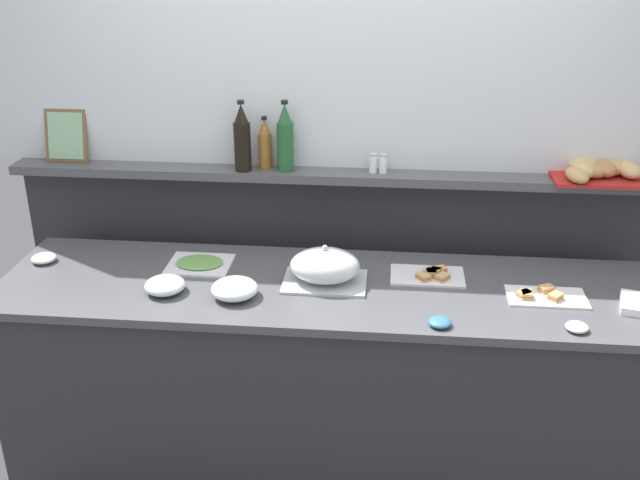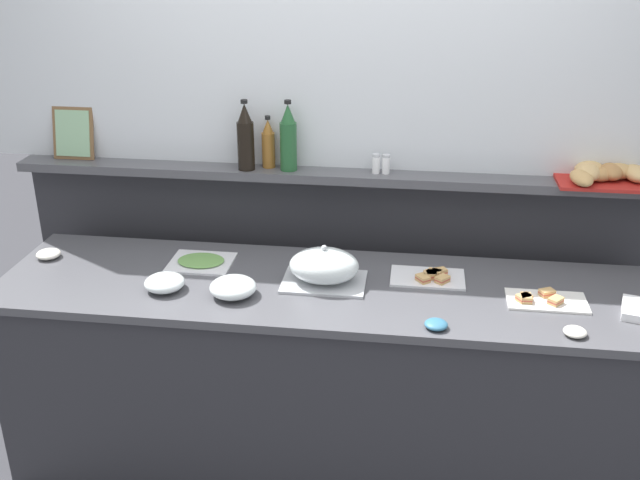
{
  "view_description": "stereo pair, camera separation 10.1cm",
  "coord_description": "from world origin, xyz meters",
  "px_view_note": "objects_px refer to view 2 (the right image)",
  "views": [
    {
      "loc": [
        0.23,
        -2.65,
        2.26
      ],
      "look_at": [
        -0.04,
        0.1,
        1.05
      ],
      "focal_mm": 41.05,
      "sensor_mm": 36.0,
      "label": 1
    },
    {
      "loc": [
        0.33,
        -2.64,
        2.26
      ],
      "look_at": [
        -0.04,
        0.1,
        1.05
      ],
      "focal_mm": 41.05,
      "sensor_mm": 36.0,
      "label": 2
    }
  ],
  "objects_px": {
    "wine_bottle_dark": "(246,139)",
    "pepper_shaker": "(386,164)",
    "sandwich_platter_side": "(544,300)",
    "salt_shaker": "(376,164)",
    "condiment_bowl_cream": "(48,254)",
    "serving_cloche": "(324,267)",
    "bread_basket": "(604,174)",
    "wine_bottle_green": "(288,139)",
    "sandwich_platter_rear": "(430,277)",
    "framed_picture": "(73,133)",
    "cold_cuts_platter": "(201,262)",
    "vinegar_bottle_amber": "(268,145)",
    "condiment_bowl_red": "(436,324)",
    "condiment_bowl_teal": "(575,332)",
    "glass_bowl_large": "(165,283)",
    "glass_bowl_medium": "(233,288)"
  },
  "relations": [
    {
      "from": "serving_cloche",
      "to": "salt_shaker",
      "type": "xyz_separation_m",
      "value": [
        0.17,
        0.44,
        0.31
      ]
    },
    {
      "from": "condiment_bowl_red",
      "to": "condiment_bowl_teal",
      "type": "distance_m",
      "value": 0.49
    },
    {
      "from": "sandwich_platter_rear",
      "to": "glass_bowl_large",
      "type": "bearing_deg",
      "value": -167.32
    },
    {
      "from": "condiment_bowl_teal",
      "to": "salt_shaker",
      "type": "height_order",
      "value": "salt_shaker"
    },
    {
      "from": "sandwich_platter_rear",
      "to": "wine_bottle_dark",
      "type": "xyz_separation_m",
      "value": [
        -0.84,
        0.33,
        0.47
      ]
    },
    {
      "from": "vinegar_bottle_amber",
      "to": "wine_bottle_green",
      "type": "distance_m",
      "value": 0.11
    },
    {
      "from": "sandwich_platter_side",
      "to": "bread_basket",
      "type": "relative_size",
      "value": 0.77
    },
    {
      "from": "wine_bottle_green",
      "to": "serving_cloche",
      "type": "bearing_deg",
      "value": -63.56
    },
    {
      "from": "condiment_bowl_red",
      "to": "salt_shaker",
      "type": "relative_size",
      "value": 0.99
    },
    {
      "from": "wine_bottle_dark",
      "to": "cold_cuts_platter",
      "type": "bearing_deg",
      "value": -115.42
    },
    {
      "from": "serving_cloche",
      "to": "condiment_bowl_teal",
      "type": "height_order",
      "value": "serving_cloche"
    },
    {
      "from": "vinegar_bottle_amber",
      "to": "pepper_shaker",
      "type": "xyz_separation_m",
      "value": [
        0.53,
        -0.02,
        -0.06
      ]
    },
    {
      "from": "condiment_bowl_red",
      "to": "bread_basket",
      "type": "relative_size",
      "value": 0.21
    },
    {
      "from": "sandwich_platter_rear",
      "to": "wine_bottle_dark",
      "type": "distance_m",
      "value": 1.01
    },
    {
      "from": "sandwich_platter_side",
      "to": "vinegar_bottle_amber",
      "type": "relative_size",
      "value": 1.3
    },
    {
      "from": "sandwich_platter_side",
      "to": "salt_shaker",
      "type": "bearing_deg",
      "value": 144.89
    },
    {
      "from": "wine_bottle_dark",
      "to": "salt_shaker",
      "type": "bearing_deg",
      "value": 2.23
    },
    {
      "from": "vinegar_bottle_amber",
      "to": "salt_shaker",
      "type": "height_order",
      "value": "vinegar_bottle_amber"
    },
    {
      "from": "vinegar_bottle_amber",
      "to": "wine_bottle_green",
      "type": "relative_size",
      "value": 0.75
    },
    {
      "from": "condiment_bowl_teal",
      "to": "pepper_shaker",
      "type": "xyz_separation_m",
      "value": [
        -0.73,
        0.73,
        0.37
      ]
    },
    {
      "from": "bread_basket",
      "to": "condiment_bowl_cream",
      "type": "bearing_deg",
      "value": -171.55
    },
    {
      "from": "bread_basket",
      "to": "wine_bottle_green",
      "type": "bearing_deg",
      "value": 179.91
    },
    {
      "from": "condiment_bowl_red",
      "to": "vinegar_bottle_amber",
      "type": "height_order",
      "value": "vinegar_bottle_amber"
    },
    {
      "from": "glass_bowl_large",
      "to": "pepper_shaker",
      "type": "xyz_separation_m",
      "value": [
        0.84,
        0.59,
        0.35
      ]
    },
    {
      "from": "serving_cloche",
      "to": "wine_bottle_dark",
      "type": "height_order",
      "value": "wine_bottle_dark"
    },
    {
      "from": "serving_cloche",
      "to": "pepper_shaker",
      "type": "height_order",
      "value": "pepper_shaker"
    },
    {
      "from": "glass_bowl_medium",
      "to": "salt_shaker",
      "type": "xyz_separation_m",
      "value": [
        0.52,
        0.6,
        0.35
      ]
    },
    {
      "from": "wine_bottle_green",
      "to": "salt_shaker",
      "type": "height_order",
      "value": "wine_bottle_green"
    },
    {
      "from": "wine_bottle_dark",
      "to": "vinegar_bottle_amber",
      "type": "bearing_deg",
      "value": 27.23
    },
    {
      "from": "condiment_bowl_teal",
      "to": "vinegar_bottle_amber",
      "type": "xyz_separation_m",
      "value": [
        -1.26,
        0.76,
        0.43
      ]
    },
    {
      "from": "sandwich_platter_rear",
      "to": "pepper_shaker",
      "type": "relative_size",
      "value": 3.51
    },
    {
      "from": "glass_bowl_medium",
      "to": "condiment_bowl_red",
      "type": "bearing_deg",
      "value": -10.46
    },
    {
      "from": "wine_bottle_dark",
      "to": "pepper_shaker",
      "type": "bearing_deg",
      "value": 2.07
    },
    {
      "from": "condiment_bowl_red",
      "to": "salt_shaker",
      "type": "bearing_deg",
      "value": 110.47
    },
    {
      "from": "cold_cuts_platter",
      "to": "salt_shaker",
      "type": "height_order",
      "value": "salt_shaker"
    },
    {
      "from": "wine_bottle_dark",
      "to": "serving_cloche",
      "type": "bearing_deg",
      "value": -45.87
    },
    {
      "from": "sandwich_platter_rear",
      "to": "framed_picture",
      "type": "bearing_deg",
      "value": 166.98
    },
    {
      "from": "pepper_shaker",
      "to": "salt_shaker",
      "type": "bearing_deg",
      "value": 180.0
    },
    {
      "from": "vinegar_bottle_amber",
      "to": "bread_basket",
      "type": "height_order",
      "value": "vinegar_bottle_amber"
    },
    {
      "from": "glass_bowl_large",
      "to": "salt_shaker",
      "type": "height_order",
      "value": "salt_shaker"
    },
    {
      "from": "sandwich_platter_side",
      "to": "serving_cloche",
      "type": "distance_m",
      "value": 0.87
    },
    {
      "from": "cold_cuts_platter",
      "to": "condiment_bowl_cream",
      "type": "distance_m",
      "value": 0.68
    },
    {
      "from": "cold_cuts_platter",
      "to": "wine_bottle_dark",
      "type": "bearing_deg",
      "value": 64.58
    },
    {
      "from": "bread_basket",
      "to": "serving_cloche",
      "type": "bearing_deg",
      "value": -159.17
    },
    {
      "from": "cold_cuts_platter",
      "to": "vinegar_bottle_amber",
      "type": "height_order",
      "value": "vinegar_bottle_amber"
    },
    {
      "from": "vinegar_bottle_amber",
      "to": "salt_shaker",
      "type": "distance_m",
      "value": 0.49
    },
    {
      "from": "condiment_bowl_cream",
      "to": "serving_cloche",
      "type": "bearing_deg",
      "value": -3.79
    },
    {
      "from": "sandwich_platter_rear",
      "to": "wine_bottle_green",
      "type": "relative_size",
      "value": 0.97
    },
    {
      "from": "glass_bowl_large",
      "to": "condiment_bowl_teal",
      "type": "xyz_separation_m",
      "value": [
        1.57,
        -0.14,
        -0.01
      ]
    },
    {
      "from": "glass_bowl_medium",
      "to": "cold_cuts_platter",
      "type": "bearing_deg",
      "value": 128.01
    }
  ]
}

